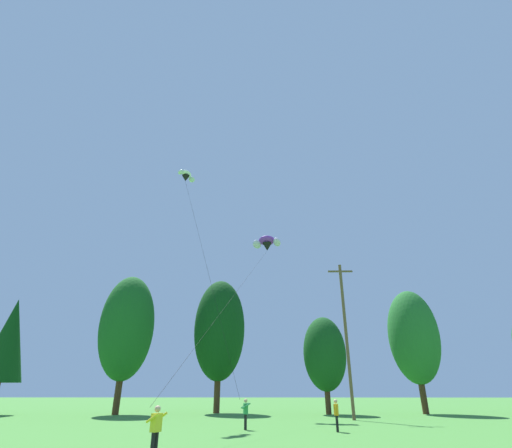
{
  "coord_description": "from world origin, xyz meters",
  "views": [
    {
      "loc": [
        -0.76,
        3.0,
        2.24
      ],
      "look_at": [
        -1.06,
        22.68,
        10.94
      ],
      "focal_mm": 26.22,
      "sensor_mm": 36.0,
      "label": 1
    }
  ],
  "objects_px": {
    "utility_pole": "(346,333)",
    "parafoil_kite_high_purple": "(267,243)",
    "kite_flyer_near": "(156,427)",
    "kite_flyer_far": "(336,413)",
    "kite_flyer_mid": "(246,411)",
    "parafoil_kite_mid_white": "(186,176)"
  },
  "relations": [
    {
      "from": "utility_pole",
      "to": "kite_flyer_mid",
      "type": "height_order",
      "value": "utility_pole"
    },
    {
      "from": "utility_pole",
      "to": "parafoil_kite_high_purple",
      "type": "bearing_deg",
      "value": 150.5
    },
    {
      "from": "kite_flyer_near",
      "to": "parafoil_kite_high_purple",
      "type": "xyz_separation_m",
      "value": [
        4.4,
        21.6,
        15.22
      ]
    },
    {
      "from": "utility_pole",
      "to": "parafoil_kite_high_purple",
      "type": "xyz_separation_m",
      "value": [
        -6.58,
        3.72,
        9.63
      ]
    },
    {
      "from": "kite_flyer_near",
      "to": "kite_flyer_far",
      "type": "relative_size",
      "value": 1.0
    },
    {
      "from": "utility_pole",
      "to": "kite_flyer_near",
      "type": "bearing_deg",
      "value": -121.54
    },
    {
      "from": "parafoil_kite_mid_white",
      "to": "kite_flyer_far",
      "type": "bearing_deg",
      "value": -33.74
    },
    {
      "from": "kite_flyer_near",
      "to": "kite_flyer_mid",
      "type": "height_order",
      "value": "same"
    },
    {
      "from": "kite_flyer_near",
      "to": "kite_flyer_far",
      "type": "distance_m",
      "value": 12.18
    },
    {
      "from": "kite_flyer_far",
      "to": "parafoil_kite_high_purple",
      "type": "bearing_deg",
      "value": 106.43
    },
    {
      "from": "kite_flyer_far",
      "to": "parafoil_kite_high_purple",
      "type": "xyz_separation_m",
      "value": [
        -3.68,
        12.47,
        15.23
      ]
    },
    {
      "from": "kite_flyer_near",
      "to": "parafoil_kite_high_purple",
      "type": "relative_size",
      "value": 0.08
    },
    {
      "from": "parafoil_kite_high_purple",
      "to": "utility_pole",
      "type": "bearing_deg",
      "value": -29.5
    },
    {
      "from": "kite_flyer_mid",
      "to": "parafoil_kite_high_purple",
      "type": "relative_size",
      "value": 0.08
    },
    {
      "from": "kite_flyer_far",
      "to": "kite_flyer_mid",
      "type": "bearing_deg",
      "value": 168.4
    },
    {
      "from": "kite_flyer_near",
      "to": "parafoil_kite_high_purple",
      "type": "distance_m",
      "value": 26.78
    },
    {
      "from": "kite_flyer_mid",
      "to": "parafoil_kite_mid_white",
      "type": "height_order",
      "value": "parafoil_kite_mid_white"
    },
    {
      "from": "utility_pole",
      "to": "kite_flyer_far",
      "type": "relative_size",
      "value": 7.47
    },
    {
      "from": "parafoil_kite_mid_white",
      "to": "kite_flyer_near",
      "type": "bearing_deg",
      "value": -77.88
    },
    {
      "from": "parafoil_kite_high_purple",
      "to": "parafoil_kite_mid_white",
      "type": "height_order",
      "value": "parafoil_kite_mid_white"
    },
    {
      "from": "utility_pole",
      "to": "kite_flyer_mid",
      "type": "relative_size",
      "value": 7.47
    },
    {
      "from": "parafoil_kite_high_purple",
      "to": "parafoil_kite_mid_white",
      "type": "distance_m",
      "value": 10.75
    }
  ]
}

